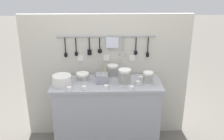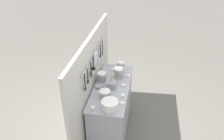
% 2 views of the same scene
% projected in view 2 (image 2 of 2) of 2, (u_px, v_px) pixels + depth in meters
% --- Properties ---
extents(ground_plane, '(20.00, 20.00, 0.00)m').
position_uv_depth(ground_plane, '(112.00, 128.00, 3.59)').
color(ground_plane, '#666059').
extents(counter, '(1.27, 0.50, 0.86)m').
position_uv_depth(counter, '(112.00, 108.00, 3.37)').
color(counter, '#9EA0A8').
rests_on(counter, ground).
extents(back_wall, '(2.07, 0.11, 1.60)m').
position_uv_depth(back_wall, '(93.00, 87.00, 3.22)').
color(back_wall, beige).
rests_on(back_wall, ground).
extents(bowl_stack_back_corner, '(0.13, 0.13, 0.15)m').
position_uv_depth(bowl_stack_back_corner, '(102.00, 77.00, 3.20)').
color(bowl_stack_back_corner, silver).
rests_on(bowl_stack_back_corner, counter).
extents(bowl_stack_tall_left, '(0.14, 0.14, 0.18)m').
position_uv_depth(bowl_stack_tall_left, '(119.00, 73.00, 3.27)').
color(bowl_stack_tall_left, silver).
rests_on(bowl_stack_tall_left, counter).
extents(bowl_stack_nested_right, '(0.11, 0.11, 0.14)m').
position_uv_depth(bowl_stack_nested_right, '(121.00, 66.00, 3.50)').
color(bowl_stack_nested_right, silver).
rests_on(bowl_stack_nested_right, counter).
extents(bowl_stack_wide_centre, '(0.15, 0.15, 0.10)m').
position_uv_depth(bowl_stack_wide_centre, '(105.00, 94.00, 2.90)').
color(bowl_stack_wide_centre, silver).
rests_on(bowl_stack_wide_centre, counter).
extents(plate_stack, '(0.21, 0.21, 0.12)m').
position_uv_depth(plate_stack, '(110.00, 105.00, 2.69)').
color(plate_stack, silver).
rests_on(plate_stack, counter).
extents(steel_mixing_bowl, '(0.10, 0.10, 0.03)m').
position_uv_depth(steel_mixing_bowl, '(99.00, 87.00, 3.10)').
color(steel_mixing_bowl, '#93969E').
rests_on(steel_mixing_bowl, counter).
extents(cutlery_caddy, '(0.13, 0.13, 0.26)m').
position_uv_depth(cutlery_caddy, '(111.00, 84.00, 3.08)').
color(cutlery_caddy, '#93969E').
rests_on(cutlery_caddy, counter).
extents(cup_front_right, '(0.05, 0.05, 0.04)m').
position_uv_depth(cup_front_right, '(120.00, 72.00, 3.43)').
color(cup_front_right, silver).
rests_on(cup_front_right, counter).
extents(cup_front_left, '(0.05, 0.05, 0.04)m').
position_uv_depth(cup_front_left, '(128.00, 76.00, 3.34)').
color(cup_front_left, silver).
rests_on(cup_front_left, counter).
extents(cup_back_right, '(0.05, 0.05, 0.04)m').
position_uv_depth(cup_back_right, '(123.00, 96.00, 2.90)').
color(cup_back_right, silver).
rests_on(cup_back_right, counter).
extents(cup_by_caddy, '(0.05, 0.05, 0.04)m').
position_uv_depth(cup_by_caddy, '(113.00, 70.00, 3.49)').
color(cup_by_caddy, silver).
rests_on(cup_by_caddy, counter).
extents(cup_mid_row, '(0.05, 0.05, 0.04)m').
position_uv_depth(cup_mid_row, '(122.00, 104.00, 2.77)').
color(cup_mid_row, silver).
rests_on(cup_mid_row, counter).
extents(cup_edge_far, '(0.05, 0.05, 0.04)m').
position_uv_depth(cup_edge_far, '(93.00, 108.00, 2.69)').
color(cup_edge_far, silver).
rests_on(cup_edge_far, counter).
extents(cup_edge_near, '(0.05, 0.05, 0.04)m').
position_uv_depth(cup_edge_near, '(124.00, 86.00, 3.11)').
color(cup_edge_near, silver).
rests_on(cup_edge_near, counter).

